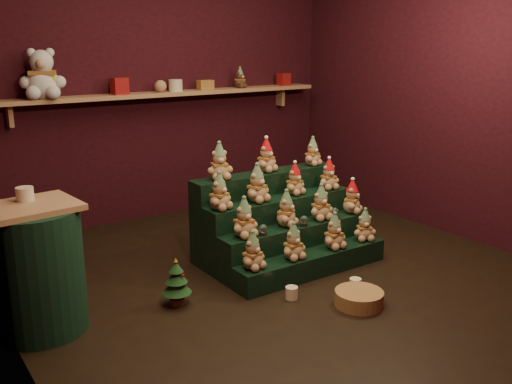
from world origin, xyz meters
TOP-DOWN VIEW (x-y plane):
  - ground at (0.00, 0.00)m, footprint 4.00×4.00m
  - back_wall at (0.00, 2.05)m, footprint 4.00×0.10m
  - right_wall at (2.05, 0.00)m, footprint 0.10×4.00m
  - back_shelf at (0.00, 1.87)m, footprint 3.60×0.26m
  - riser_tier_front at (0.24, -0.19)m, footprint 1.40×0.22m
  - riser_tier_midfront at (0.24, 0.03)m, footprint 1.40×0.22m
  - riser_tier_midback at (0.24, 0.25)m, footprint 1.40×0.22m
  - riser_tier_back at (0.24, 0.47)m, footprint 1.40×0.22m
  - teddy_0 at (-0.34, -0.19)m, footprint 0.25×0.23m
  - teddy_1 at (0.03, -0.20)m, footprint 0.21×0.19m
  - teddy_2 at (0.45, -0.20)m, footprint 0.22×0.21m
  - teddy_3 at (0.80, -0.20)m, footprint 0.25×0.24m
  - teddy_4 at (-0.28, 0.02)m, footprint 0.24×0.22m
  - teddy_5 at (0.15, 0.04)m, footprint 0.28×0.27m
  - teddy_6 at (0.50, 0.02)m, footprint 0.23×0.21m
  - teddy_7 at (0.85, 0.02)m, footprint 0.27×0.27m
  - teddy_8 at (-0.36, 0.24)m, footprint 0.26×0.25m
  - teddy_9 at (0.01, 0.25)m, footprint 0.27×0.25m
  - teddy_10 at (0.40, 0.26)m, footprint 0.23×0.22m
  - teddy_11 at (0.76, 0.23)m, footprint 0.21×0.19m
  - teddy_12 at (-0.22, 0.46)m, footprint 0.26×0.24m
  - teddy_13 at (0.26, 0.48)m, footprint 0.26×0.24m
  - teddy_14 at (0.76, 0.45)m, footprint 0.22×0.20m
  - snow_globe_a at (-0.14, -0.03)m, footprint 0.07×0.07m
  - snow_globe_b at (0.27, -0.03)m, footprint 0.06×0.06m
  - snow_globe_c at (0.60, -0.03)m, footprint 0.07×0.07m
  - side_table at (-1.80, 0.11)m, footprint 0.60×0.59m
  - table_ornament at (-1.80, 0.21)m, footprint 0.11×0.11m
  - mini_christmas_tree at (-0.91, -0.07)m, footprint 0.21×0.21m
  - mug_left at (-0.18, -0.46)m, footprint 0.09×0.09m
  - mug_right at (0.31, -0.61)m, footprint 0.09×0.09m
  - wicker_basket at (0.15, -0.82)m, footprint 0.41×0.41m
  - white_bear at (-1.21, 1.84)m, footprint 0.49×0.46m
  - brown_bear at (0.87, 1.84)m, footprint 0.20×0.19m
  - gift_tin_red_a at (-0.50, 1.85)m, footprint 0.14×0.14m
  - gift_tin_cream at (0.10, 1.85)m, footprint 0.14×0.14m
  - gift_tin_red_b at (1.48, 1.85)m, footprint 0.12×0.12m
  - shelf_plush_ball at (-0.07, 1.85)m, footprint 0.12×0.12m
  - scarf_gift_box at (0.44, 1.85)m, footprint 0.16×0.10m

SIDE VIEW (x-z plane):
  - ground at x=0.00m, z-range 0.00..0.00m
  - mug_right at x=0.31m, z-range 0.00..0.09m
  - mug_left at x=-0.18m, z-range 0.00..0.09m
  - wicker_basket at x=0.15m, z-range 0.00..0.11m
  - riser_tier_front at x=0.24m, z-range 0.00..0.18m
  - mini_christmas_tree at x=-0.91m, z-range 0.00..0.35m
  - riser_tier_midfront at x=0.24m, z-range 0.00..0.36m
  - riser_tier_midback at x=0.24m, z-range 0.00..0.54m
  - teddy_3 at x=0.80m, z-range 0.18..0.45m
  - teddy_0 at x=-0.34m, z-range 0.18..0.47m
  - teddy_1 at x=0.03m, z-range 0.18..0.47m
  - teddy_2 at x=0.45m, z-range 0.18..0.47m
  - riser_tier_back at x=0.24m, z-range 0.00..0.72m
  - snow_globe_b at x=0.27m, z-range 0.36..0.45m
  - snow_globe_a at x=-0.14m, z-range 0.36..0.45m
  - snow_globe_c at x=0.60m, z-range 0.36..0.46m
  - side_table at x=-1.80m, z-range 0.00..0.85m
  - teddy_7 at x=0.85m, z-range 0.36..0.65m
  - teddy_5 at x=0.15m, z-range 0.36..0.66m
  - teddy_6 at x=0.50m, z-range 0.36..0.66m
  - teddy_4 at x=-0.28m, z-range 0.36..0.67m
  - teddy_10 at x=0.40m, z-range 0.54..0.81m
  - teddy_11 at x=0.76m, z-range 0.54..0.81m
  - teddy_8 at x=-0.36m, z-range 0.54..0.83m
  - teddy_9 at x=0.01m, z-range 0.54..0.85m
  - teddy_14 at x=0.76m, z-range 0.72..0.97m
  - teddy_13 at x=0.26m, z-range 0.72..1.01m
  - teddy_12 at x=-0.22m, z-range 0.72..1.02m
  - table_ornament at x=-1.80m, z-range 0.85..0.94m
  - back_shelf at x=0.00m, z-range 1.17..1.41m
  - scarf_gift_box at x=0.44m, z-range 1.32..1.42m
  - gift_tin_cream at x=0.10m, z-range 1.32..1.44m
  - shelf_plush_ball at x=-0.07m, z-range 1.32..1.44m
  - gift_tin_red_b at x=1.48m, z-range 1.32..1.46m
  - back_wall at x=0.00m, z-range 0.00..2.80m
  - right_wall at x=2.05m, z-range 0.00..2.80m
  - gift_tin_red_a at x=-0.50m, z-range 1.32..1.48m
  - brown_bear at x=0.87m, z-range 1.32..1.54m
  - white_bear at x=-1.21m, z-range 1.32..1.87m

